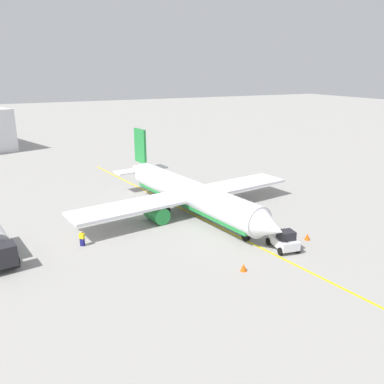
{
  "coord_description": "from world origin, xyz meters",
  "views": [
    {
      "loc": [
        44.54,
        -22.02,
        18.21
      ],
      "look_at": [
        0.0,
        0.0,
        3.0
      ],
      "focal_mm": 37.68,
      "sensor_mm": 36.0,
      "label": 1
    }
  ],
  "objects_px": {
    "safety_cone_wingtip": "(307,237)",
    "refueling_worker": "(82,239)",
    "pushback_tug": "(284,240)",
    "safety_cone_nose": "(244,267)",
    "airplane": "(190,194)"
  },
  "relations": [
    {
      "from": "safety_cone_wingtip",
      "to": "safety_cone_nose",
      "type": "bearing_deg",
      "value": -74.2
    },
    {
      "from": "safety_cone_nose",
      "to": "safety_cone_wingtip",
      "type": "distance_m",
      "value": 10.75
    },
    {
      "from": "airplane",
      "to": "pushback_tug",
      "type": "height_order",
      "value": "airplane"
    },
    {
      "from": "pushback_tug",
      "to": "safety_cone_nose",
      "type": "bearing_deg",
      "value": -71.18
    },
    {
      "from": "refueling_worker",
      "to": "safety_cone_nose",
      "type": "bearing_deg",
      "value": 44.93
    },
    {
      "from": "safety_cone_nose",
      "to": "airplane",
      "type": "bearing_deg",
      "value": 171.5
    },
    {
      "from": "pushback_tug",
      "to": "safety_cone_wingtip",
      "type": "distance_m",
      "value": 4.04
    },
    {
      "from": "pushback_tug",
      "to": "airplane",
      "type": "bearing_deg",
      "value": -164.76
    },
    {
      "from": "pushback_tug",
      "to": "refueling_worker",
      "type": "bearing_deg",
      "value": -118.53
    },
    {
      "from": "safety_cone_wingtip",
      "to": "refueling_worker",
      "type": "bearing_deg",
      "value": -112.67
    },
    {
      "from": "pushback_tug",
      "to": "safety_cone_nose",
      "type": "relative_size",
      "value": 5.28
    },
    {
      "from": "airplane",
      "to": "refueling_worker",
      "type": "relative_size",
      "value": 19.2
    },
    {
      "from": "airplane",
      "to": "pushback_tug",
      "type": "xyz_separation_m",
      "value": [
        14.46,
        3.94,
        -1.57
      ]
    },
    {
      "from": "refueling_worker",
      "to": "safety_cone_nose",
      "type": "xyz_separation_m",
      "value": [
        12.43,
        12.4,
        -0.46
      ]
    },
    {
      "from": "pushback_tug",
      "to": "safety_cone_wingtip",
      "type": "xyz_separation_m",
      "value": [
        -0.74,
        3.92,
        -0.64
      ]
    }
  ]
}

